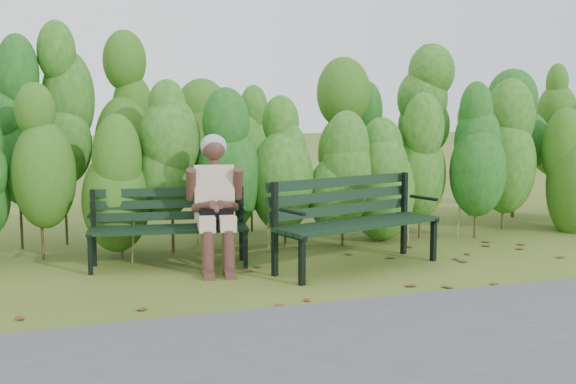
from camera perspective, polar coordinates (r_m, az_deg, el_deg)
name	(u,v)px	position (r m, az deg, el deg)	size (l,w,h in m)	color
ground	(300,276)	(6.34, 1.03, -7.10)	(80.00, 80.00, 0.00)	#485B1D
footpath	(419,355)	(4.42, 11.05, -13.39)	(60.00, 2.50, 0.01)	#474749
hedge_band	(246,135)	(7.94, -3.55, 4.87)	(11.04, 1.67, 2.42)	#47381E
leaf_litter	(296,281)	(6.14, 0.67, -7.53)	(6.05, 2.20, 0.01)	brown
bench_left	(169,221)	(6.78, -10.07, -2.40)	(1.59, 0.72, 0.77)	black
bench_right	(352,214)	(6.66, 5.44, -1.90)	(1.86, 1.06, 0.88)	black
seated_woman	(215,196)	(6.59, -6.20, -0.30)	(0.58, 0.85, 1.31)	beige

